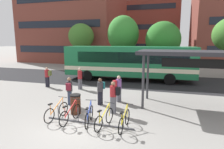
# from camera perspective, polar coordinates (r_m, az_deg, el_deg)

# --- Properties ---
(ground) EXTENTS (200.00, 200.00, 0.00)m
(ground) POSITION_cam_1_polar(r_m,az_deg,el_deg) (8.91, -10.57, -15.12)
(ground) COLOR gray
(bus_lane_asphalt) EXTENTS (80.00, 7.20, 0.01)m
(bus_lane_asphalt) POSITION_cam_1_polar(r_m,az_deg,el_deg) (18.73, 4.62, -1.63)
(bus_lane_asphalt) COLOR #232326
(bus_lane_asphalt) RESTS_ON ground
(city_bus) EXTENTS (12.14, 3.20, 3.20)m
(city_bus) POSITION_cam_1_polar(r_m,az_deg,el_deg) (18.45, 4.75, 3.77)
(city_bus) COLOR #196B3D
(city_bus) RESTS_ON ground
(bike_rack) EXTENTS (4.25, 0.19, 0.70)m
(bike_rack) POSITION_cam_1_polar(r_m,az_deg,el_deg) (9.18, -6.85, -13.65)
(bike_rack) COLOR #47474C
(bike_rack) RESTS_ON ground
(parked_bicycle_orange_0) EXTENTS (0.52, 1.71, 0.99)m
(parked_bicycle_orange_0) POSITION_cam_1_polar(r_m,az_deg,el_deg) (9.87, -15.94, -10.41)
(parked_bicycle_orange_0) COLOR black
(parked_bicycle_orange_0) RESTS_ON ground
(parked_bicycle_red_1) EXTENTS (0.52, 1.72, 0.99)m
(parked_bicycle_red_1) POSITION_cam_1_polar(r_m,az_deg,el_deg) (9.38, -12.08, -11.33)
(parked_bicycle_red_1) COLOR black
(parked_bicycle_red_1) RESTS_ON ground
(parked_bicycle_blue_2) EXTENTS (0.55, 1.70, 0.99)m
(parked_bicycle_blue_2) POSITION_cam_1_polar(r_m,az_deg,el_deg) (9.05, -6.72, -11.97)
(parked_bicycle_blue_2) COLOR black
(parked_bicycle_blue_2) RESTS_ON ground
(parked_bicycle_yellow_3) EXTENTS (0.52, 1.71, 0.99)m
(parked_bicycle_yellow_3) POSITION_cam_1_polar(r_m,az_deg,el_deg) (8.68, -2.29, -12.88)
(parked_bicycle_yellow_3) COLOR black
(parked_bicycle_yellow_3) RESTS_ON ground
(parked_bicycle_yellow_4) EXTENTS (0.52, 1.72, 0.99)m
(parked_bicycle_yellow_4) POSITION_cam_1_polar(r_m,az_deg,el_deg) (8.53, 3.62, -13.34)
(parked_bicycle_yellow_4) COLOR black
(parked_bicycle_yellow_4) RESTS_ON ground
(transit_shelter) EXTENTS (6.11, 2.88, 3.20)m
(transit_shelter) POSITION_cam_1_polar(r_m,az_deg,el_deg) (11.46, 23.27, 5.29)
(transit_shelter) COLOR #38383D
(transit_shelter) RESTS_ON ground
(commuter_black_pack_0) EXTENTS (0.42, 0.58, 1.68)m
(commuter_black_pack_0) POSITION_cam_1_polar(r_m,az_deg,el_deg) (15.26, -9.31, -0.70)
(commuter_black_pack_0) COLOR #565660
(commuter_black_pack_0) RESTS_ON ground
(commuter_black_pack_1) EXTENTS (0.53, 0.36, 1.69)m
(commuter_black_pack_1) POSITION_cam_1_polar(r_m,az_deg,el_deg) (10.05, 0.56, -6.06)
(commuter_black_pack_1) COLOR #565660
(commuter_black_pack_1) RESTS_ON ground
(commuter_olive_pack_2) EXTENTS (0.55, 0.37, 1.64)m
(commuter_olive_pack_2) POSITION_cam_1_polar(r_m,az_deg,el_deg) (16.60, -18.41, -0.31)
(commuter_olive_pack_2) COLOR black
(commuter_olive_pack_2) RESTS_ON ground
(commuter_teal_pack_3) EXTENTS (0.40, 0.57, 1.59)m
(commuter_teal_pack_3) POSITION_cam_1_polar(r_m,az_deg,el_deg) (11.46, -3.40, -4.39)
(commuter_teal_pack_3) COLOR black
(commuter_teal_pack_3) RESTS_ON ground
(commuter_maroon_pack_4) EXTENTS (0.45, 0.59, 1.64)m
(commuter_maroon_pack_4) POSITION_cam_1_polar(r_m,az_deg,el_deg) (11.66, -12.41, -4.24)
(commuter_maroon_pack_4) COLOR #2D3851
(commuter_maroon_pack_4) RESTS_ON ground
(commuter_red_pack_5) EXTENTS (0.60, 0.56, 1.64)m
(commuter_red_pack_5) POSITION_cam_1_polar(r_m,az_deg,el_deg) (11.97, 1.83, -3.63)
(commuter_red_pack_5) COLOR #565660
(commuter_red_pack_5) RESTS_ON ground
(trash_bin) EXTENTS (0.55, 0.55, 1.03)m
(trash_bin) POSITION_cam_1_polar(r_m,az_deg,el_deg) (10.31, -10.65, -8.50)
(trash_bin) COLOR #4C2819
(trash_bin) RESTS_ON ground
(street_tree_0) EXTENTS (3.76, 3.76, 5.79)m
(street_tree_0) POSITION_cam_1_polar(r_m,az_deg,el_deg) (21.98, 14.73, 9.87)
(street_tree_0) COLOR brown
(street_tree_0) RESTS_ON ground
(street_tree_1) EXTENTS (3.65, 3.65, 6.16)m
(street_tree_1) POSITION_cam_1_polar(r_m,az_deg,el_deg) (28.75, -9.02, 11.01)
(street_tree_1) COLOR brown
(street_tree_1) RESTS_ON ground
(street_tree_3) EXTENTS (3.68, 3.68, 6.62)m
(street_tree_3) POSITION_cam_1_polar(r_m,az_deg,el_deg) (23.27, 3.30, 11.73)
(street_tree_3) COLOR brown
(street_tree_3) RESTS_ON ground
(building_left_wing) EXTENTS (16.54, 13.52, 15.74)m
(building_left_wing) POSITION_cam_1_polar(r_m,az_deg,el_deg) (38.76, -10.52, 15.89)
(building_left_wing) COLOR brown
(building_left_wing) RESTS_ON ground
(building_centre_block) EXTENTS (17.99, 11.15, 12.54)m
(building_centre_block) POSITION_cam_1_polar(r_m,az_deg,el_deg) (50.00, 8.45, 12.74)
(building_centre_block) COLOR brown
(building_centre_block) RESTS_ON ground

